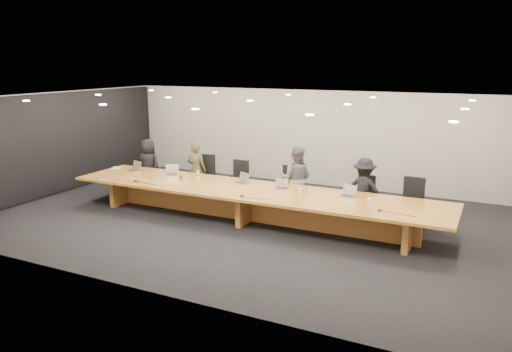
{
  "coord_description": "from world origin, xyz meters",
  "views": [
    {
      "loc": [
        5.0,
        -9.89,
        3.63
      ],
      "look_at": [
        0.0,
        0.3,
        1.0
      ],
      "focal_mm": 35.0,
      "sensor_mm": 36.0,
      "label": 1
    }
  ],
  "objects_px": {
    "person_c": "(296,179)",
    "laptop_e": "(347,191)",
    "chair_right": "(362,197)",
    "water_bottle": "(198,175)",
    "laptop_b": "(171,170)",
    "av_box": "(102,178)",
    "chair_mid_right": "(285,188)",
    "person_b": "(196,170)",
    "conference_table": "(250,199)",
    "person_a": "(148,165)",
    "laptop_a": "(133,166)",
    "chair_mid_left": "(237,181)",
    "amber_mug": "(181,177)",
    "chair_left": "(204,176)",
    "laptop_d": "(282,184)",
    "mic_left": "(135,181)",
    "chair_far_left": "(144,170)",
    "laptop_c": "(241,178)",
    "chair_far_right": "(411,203)",
    "paper_cup_far": "(369,200)",
    "mic_right": "(380,210)",
    "paper_cup_near": "(300,190)",
    "person_d": "(364,190)",
    "mic_center": "(242,195)"
  },
  "relations": [
    {
      "from": "person_c",
      "to": "laptop_e",
      "type": "height_order",
      "value": "person_c"
    },
    {
      "from": "chair_right",
      "to": "water_bottle",
      "type": "bearing_deg",
      "value": -150.53
    },
    {
      "from": "laptop_b",
      "to": "av_box",
      "type": "xyz_separation_m",
      "value": [
        -1.34,
        -1.07,
        -0.12
      ]
    },
    {
      "from": "chair_mid_right",
      "to": "person_b",
      "type": "distance_m",
      "value": 2.61
    },
    {
      "from": "conference_table",
      "to": "person_a",
      "type": "relative_size",
      "value": 6.06
    },
    {
      "from": "laptop_a",
      "to": "chair_mid_left",
      "type": "bearing_deg",
      "value": 38.02
    },
    {
      "from": "conference_table",
      "to": "chair_mid_left",
      "type": "height_order",
      "value": "chair_mid_left"
    },
    {
      "from": "chair_mid_left",
      "to": "amber_mug",
      "type": "relative_size",
      "value": 11.49
    },
    {
      "from": "chair_mid_right",
      "to": "water_bottle",
      "type": "height_order",
      "value": "chair_mid_right"
    },
    {
      "from": "chair_left",
      "to": "laptop_b",
      "type": "bearing_deg",
      "value": -130.68
    },
    {
      "from": "person_a",
      "to": "laptop_d",
      "type": "relative_size",
      "value": 5.02
    },
    {
      "from": "laptop_d",
      "to": "mic_left",
      "type": "relative_size",
      "value": 2.16
    },
    {
      "from": "chair_far_left",
      "to": "laptop_c",
      "type": "xyz_separation_m",
      "value": [
        3.66,
        -0.93,
        0.34
      ]
    },
    {
      "from": "chair_right",
      "to": "av_box",
      "type": "relative_size",
      "value": 5.52
    },
    {
      "from": "chair_mid_right",
      "to": "laptop_d",
      "type": "distance_m",
      "value": 1.0
    },
    {
      "from": "chair_right",
      "to": "laptop_d",
      "type": "bearing_deg",
      "value": -134.32
    },
    {
      "from": "person_c",
      "to": "av_box",
      "type": "height_order",
      "value": "person_c"
    },
    {
      "from": "chair_far_left",
      "to": "person_a",
      "type": "relative_size",
      "value": 0.72
    },
    {
      "from": "laptop_a",
      "to": "water_bottle",
      "type": "distance_m",
      "value": 2.09
    },
    {
      "from": "chair_right",
      "to": "chair_far_right",
      "type": "relative_size",
      "value": 0.92
    },
    {
      "from": "chair_right",
      "to": "water_bottle",
      "type": "distance_m",
      "value": 4.01
    },
    {
      "from": "conference_table",
      "to": "chair_mid_left",
      "type": "bearing_deg",
      "value": 129.05
    },
    {
      "from": "amber_mug",
      "to": "paper_cup_far",
      "type": "bearing_deg",
      "value": -0.48
    },
    {
      "from": "chair_far_left",
      "to": "mic_right",
      "type": "relative_size",
      "value": 9.58
    },
    {
      "from": "chair_mid_left",
      "to": "person_b",
      "type": "xyz_separation_m",
      "value": [
        -1.19,
        -0.09,
        0.21
      ]
    },
    {
      "from": "chair_mid_right",
      "to": "paper_cup_far",
      "type": "relative_size",
      "value": 11.07
    },
    {
      "from": "person_c",
      "to": "paper_cup_near",
      "type": "xyz_separation_m",
      "value": [
        0.48,
        -0.95,
        -0.01
      ]
    },
    {
      "from": "person_b",
      "to": "paper_cup_far",
      "type": "relative_size",
      "value": 15.44
    },
    {
      "from": "conference_table",
      "to": "laptop_c",
      "type": "bearing_deg",
      "value": 138.64
    },
    {
      "from": "chair_mid_left",
      "to": "laptop_c",
      "type": "relative_size",
      "value": 3.4
    },
    {
      "from": "chair_far_left",
      "to": "laptop_d",
      "type": "height_order",
      "value": "chair_far_left"
    },
    {
      "from": "chair_mid_left",
      "to": "laptop_e",
      "type": "bearing_deg",
      "value": -12.67
    },
    {
      "from": "laptop_c",
      "to": "mic_right",
      "type": "xyz_separation_m",
      "value": [
        3.51,
        -0.79,
        -0.11
      ]
    },
    {
      "from": "amber_mug",
      "to": "paper_cup_near",
      "type": "xyz_separation_m",
      "value": [
        3.15,
        0.09,
        -0.0
      ]
    },
    {
      "from": "chair_far_right",
      "to": "laptop_a",
      "type": "xyz_separation_m",
      "value": [
        -7.08,
        -0.83,
        0.33
      ]
    },
    {
      "from": "laptop_a",
      "to": "person_a",
      "type": "bearing_deg",
      "value": 117.98
    },
    {
      "from": "laptop_c",
      "to": "av_box",
      "type": "relative_size",
      "value": 1.73
    },
    {
      "from": "person_d",
      "to": "mic_right",
      "type": "relative_size",
      "value": 13.17
    },
    {
      "from": "laptop_a",
      "to": "laptop_c",
      "type": "xyz_separation_m",
      "value": [
        3.21,
        0.07,
        -0.01
      ]
    },
    {
      "from": "laptop_d",
      "to": "laptop_c",
      "type": "bearing_deg",
      "value": 153.51
    },
    {
      "from": "person_c",
      "to": "laptop_a",
      "type": "relative_size",
      "value": 4.67
    },
    {
      "from": "av_box",
      "to": "mic_right",
      "type": "bearing_deg",
      "value": -22.28
    },
    {
      "from": "laptop_e",
      "to": "mic_center",
      "type": "distance_m",
      "value": 2.29
    },
    {
      "from": "chair_far_left",
      "to": "laptop_a",
      "type": "bearing_deg",
      "value": -64.36
    },
    {
      "from": "person_a",
      "to": "chair_far_right",
      "type": "bearing_deg",
      "value": 173.02
    },
    {
      "from": "mic_center",
      "to": "laptop_d",
      "type": "bearing_deg",
      "value": 60.18
    },
    {
      "from": "chair_left",
      "to": "paper_cup_far",
      "type": "height_order",
      "value": "chair_left"
    },
    {
      "from": "laptop_e",
      "to": "laptop_b",
      "type": "bearing_deg",
      "value": -168.09
    },
    {
      "from": "chair_mid_left",
      "to": "mic_right",
      "type": "xyz_separation_m",
      "value": [
        4.1,
        -1.68,
        0.21
      ]
    },
    {
      "from": "chair_right",
      "to": "mic_right",
      "type": "height_order",
      "value": "chair_right"
    }
  ]
}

